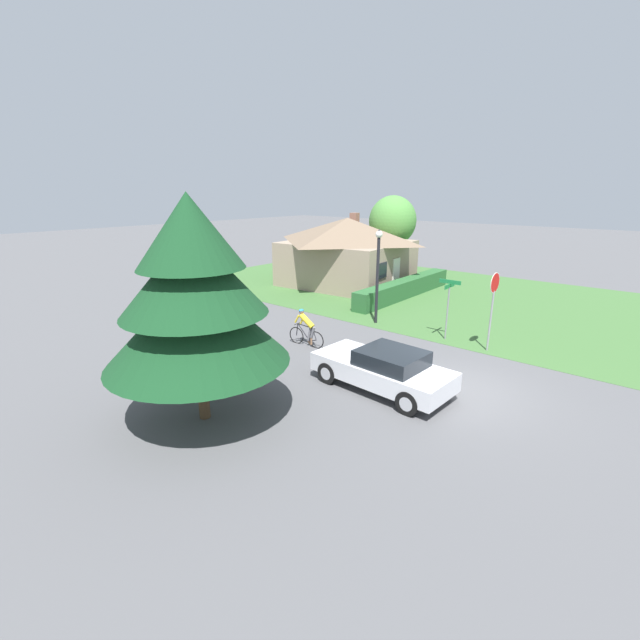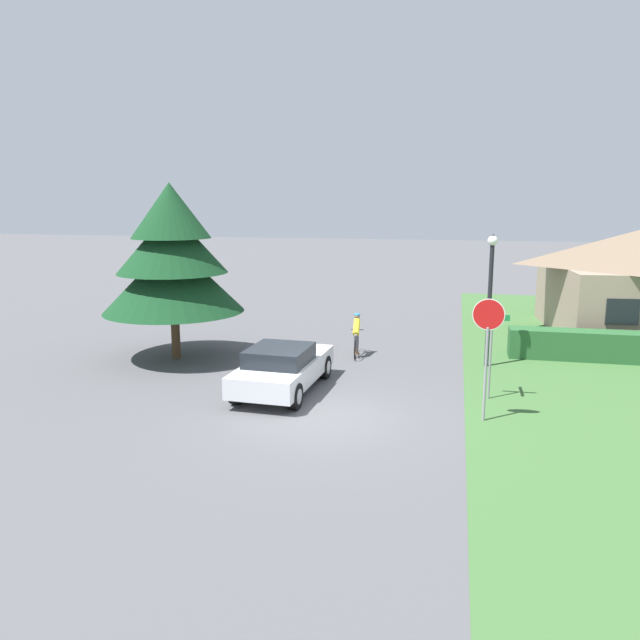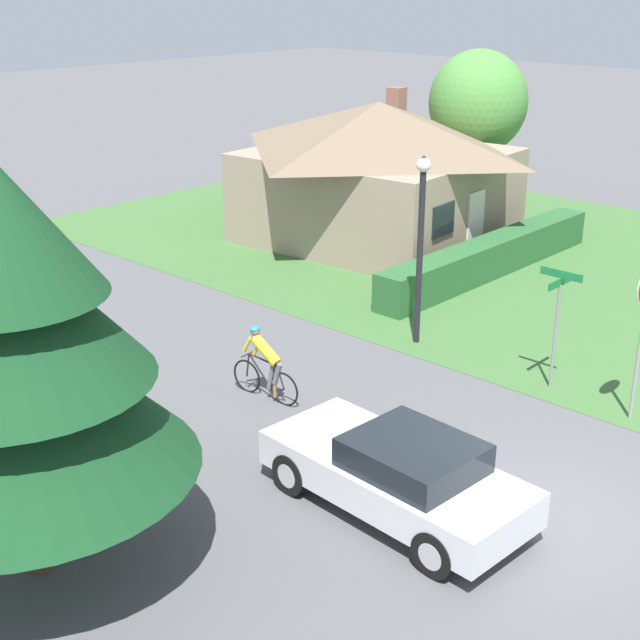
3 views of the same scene
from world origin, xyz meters
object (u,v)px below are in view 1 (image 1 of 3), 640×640
cottage_house (347,250)px  conifer_tall_near (194,293)px  cyclist (306,328)px  deciduous_tree_right (393,221)px  sedan_left_lane (383,369)px  stop_sign (493,296)px  street_name_sign (449,298)px  street_lamp (378,266)px

cottage_house → conifer_tall_near: conifer_tall_near is taller
cyclist → deciduous_tree_right: 16.46m
cyclist → sedan_left_lane: bearing=157.6°
stop_sign → deciduous_tree_right: (11.17, 11.06, 1.67)m
sedan_left_lane → cyclist: cyclist is taller
sedan_left_lane → street_name_sign: (5.68, 0.52, 1.07)m
cyclist → conifer_tall_near: (-5.97, -1.63, 2.75)m
cyclist → stop_sign: (4.07, -5.70, 1.46)m
stop_sign → street_lamp: bearing=-89.2°
cottage_house → deciduous_tree_right: deciduous_tree_right is taller
deciduous_tree_right → street_lamp: bearing=-152.0°
sedan_left_lane → conifer_tall_near: bearing=61.8°
stop_sign → conifer_tall_near: 10.92m
cottage_house → deciduous_tree_right: (4.68, -0.51, 1.64)m
conifer_tall_near → cottage_house: bearing=24.4°
cyclist → conifer_tall_near: 6.77m
cyclist → deciduous_tree_right: deciduous_tree_right is taller
street_name_sign → stop_sign: bearing=-96.4°
cyclist → conifer_tall_near: conifer_tall_near is taller
street_name_sign → deciduous_tree_right: bearing=40.2°
street_lamp → street_name_sign: 3.58m
deciduous_tree_right → stop_sign: bearing=-135.3°
street_name_sign → deciduous_tree_right: 14.51m
street_lamp → deciduous_tree_right: 12.39m
street_lamp → conifer_tall_near: (-10.34, -1.19, 0.81)m
cottage_house → conifer_tall_near: (-16.54, -7.49, 1.25)m
cyclist → stop_sign: size_ratio=0.55×
stop_sign → deciduous_tree_right: bearing=-131.4°
conifer_tall_near → stop_sign: bearing=-22.1°
conifer_tall_near → deciduous_tree_right: conifer_tall_near is taller
cottage_house → cyclist: cottage_house is taller
street_name_sign → conifer_tall_near: bearing=167.5°
sedan_left_lane → cyclist: (1.41, 4.42, 0.04)m
street_name_sign → conifer_tall_near: conifer_tall_near is taller
stop_sign → cottage_house: bearing=-115.4°
sedan_left_lane → street_lamp: 7.28m
street_name_sign → conifer_tall_near: 10.64m
street_name_sign → street_lamp: bearing=88.6°
cottage_house → street_lamp: 8.85m
cottage_house → cyclist: 12.18m
stop_sign → conifer_tall_near: conifer_tall_near is taller
stop_sign → street_name_sign: (0.20, 1.81, -0.42)m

